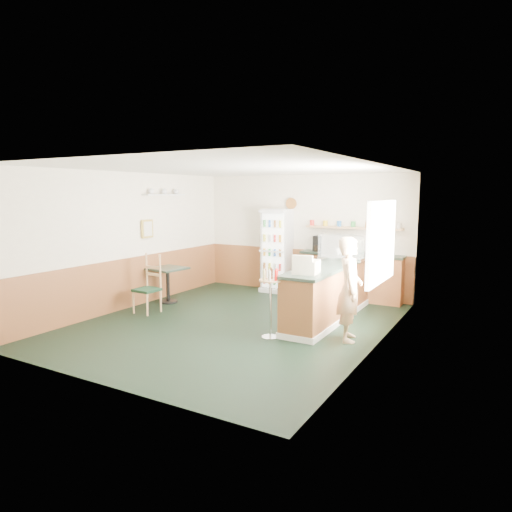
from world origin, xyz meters
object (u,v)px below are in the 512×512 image
Objects in this scene: drinks_fridge at (277,251)px; cafe_chair at (150,282)px; cash_register at (306,267)px; cafe_table at (168,278)px; shopkeeper at (350,289)px; condiment_stand at (270,294)px; display_case at (343,247)px.

cafe_chair is (-1.28, -2.86, -0.37)m from drinks_fridge.
cash_register reaches higher than cafe_table.
shopkeeper reaches higher than condiment_stand.
cash_register is at bearing -90.00° from display_case.
drinks_fridge is 1.18× the size of shopkeeper.
drinks_fridge is 2.54× the size of cafe_table.
display_case is 1.75m from cash_register.
display_case is at bearing 32.97° from cafe_chair.
condiment_stand is at bearing -3.47° from cafe_chair.
condiment_stand reaches higher than cafe_table.
condiment_stand is (1.50, -3.15, -0.25)m from drinks_fridge.
display_case is 3.66m from cafe_table.
shopkeeper is at bearing -45.33° from drinks_fridge.
drinks_fridge is at bearing 117.63° from cash_register.
cafe_chair is (0.20, -0.76, 0.07)m from cafe_table.
drinks_fridge is 1.71× the size of cafe_chair.
display_case is at bearing 79.00° from condiment_stand.
display_case reaches higher than cafe_table.
cafe_chair is at bearing -149.35° from display_case.
condiment_stand is at bearing -19.24° from cafe_table.
shopkeeper is (2.62, -2.65, -0.15)m from drinks_fridge.
cash_register is (0.00, -1.74, -0.13)m from display_case.
cash_register is at bearing 5.08° from cafe_chair.
drinks_fridge reaches higher than cafe_table.
display_case is at bearing 82.34° from cash_register.
cafe_chair is at bearing 74.01° from shopkeeper.
display_case is at bearing -26.81° from drinks_fridge.
shopkeeper is at bearing 5.48° from cafe_chair.
display_case is 2.28m from condiment_stand.
cash_register reaches higher than cafe_chair.
cafe_table is at bearing 160.76° from condiment_stand.
cash_register is 0.24× the size of shopkeeper.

